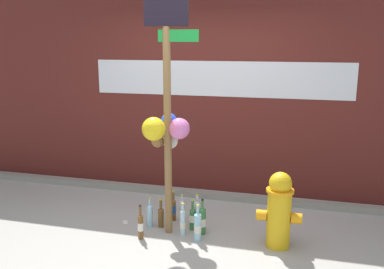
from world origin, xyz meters
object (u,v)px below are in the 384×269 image
at_px(fire_hydrant, 279,210).
at_px(bottle_6, 150,215).
at_px(memorial_post, 166,107).
at_px(bottle_3, 161,216).
at_px(bottle_8, 182,212).
at_px(bottle_1, 193,218).
at_px(bottle_4, 183,222).
at_px(bottle_0, 197,213).
at_px(bottle_9, 141,226).
at_px(bottle_7, 173,209).
at_px(bottle_2, 202,220).
at_px(bottle_5, 198,226).

bearing_deg(fire_hydrant, bottle_6, 176.05).
distance_m(memorial_post, fire_hydrant, 1.57).
xyz_separation_m(bottle_3, bottle_8, (0.21, 0.13, 0.02)).
xyz_separation_m(memorial_post, bottle_3, (-0.12, 0.11, -1.28)).
distance_m(bottle_1, bottle_4, 0.18).
bearing_deg(bottle_4, bottle_3, 155.32).
relative_size(bottle_6, bottle_8, 0.97).
bearing_deg(bottle_3, bottle_0, 16.85).
bearing_deg(bottle_9, bottle_0, 41.00).
bearing_deg(bottle_8, bottle_6, -154.48).
distance_m(bottle_3, bottle_7, 0.22).
height_order(memorial_post, bottle_9, memorial_post).
bearing_deg(fire_hydrant, bottle_3, 174.52).
relative_size(bottle_3, bottle_9, 0.89).
distance_m(bottle_0, bottle_7, 0.32).
bearing_deg(bottle_7, bottle_3, -112.72).
distance_m(bottle_0, bottle_2, 0.20).
relative_size(bottle_2, bottle_6, 1.15).
bearing_deg(bottle_5, bottle_7, 133.45).
xyz_separation_m(bottle_2, bottle_3, (-0.50, 0.05, -0.03)).
bearing_deg(bottle_8, bottle_7, 150.37).
bearing_deg(bottle_8, bottle_3, -148.01).
bearing_deg(bottle_4, bottle_7, 121.78).
xyz_separation_m(memorial_post, bottle_4, (0.18, -0.02, -1.26)).
relative_size(fire_hydrant, bottle_8, 2.20).
distance_m(fire_hydrant, bottle_8, 1.16).
bearing_deg(bottle_7, bottle_5, -46.55).
bearing_deg(fire_hydrant, bottle_0, 165.07).
relative_size(fire_hydrant, bottle_1, 2.25).
bearing_deg(bottle_1, memorial_post, -150.22).
relative_size(memorial_post, bottle_9, 6.75).
xyz_separation_m(bottle_7, bottle_9, (-0.20, -0.53, 0.00)).
height_order(memorial_post, bottle_1, memorial_post).
height_order(bottle_2, bottle_8, bottle_2).
xyz_separation_m(bottle_1, bottle_2, (0.13, -0.08, 0.02)).
distance_m(bottle_0, bottle_9, 0.68).
xyz_separation_m(bottle_0, bottle_1, (-0.03, -0.09, -0.03)).
height_order(fire_hydrant, bottle_0, fire_hydrant).
height_order(bottle_2, bottle_4, bottle_2).
xyz_separation_m(memorial_post, bottle_9, (-0.24, -0.21, -1.26)).
bearing_deg(bottle_7, bottle_0, -15.47).
height_order(bottle_3, bottle_4, bottle_4).
relative_size(memorial_post, bottle_2, 6.38).
relative_size(bottle_0, bottle_3, 1.13).
height_order(fire_hydrant, bottle_8, fire_hydrant).
bearing_deg(bottle_4, bottle_9, -155.46).
height_order(bottle_1, bottle_5, bottle_5).
bearing_deg(bottle_6, bottle_0, 15.83).
relative_size(fire_hydrant, bottle_2, 1.98).
xyz_separation_m(bottle_0, bottle_6, (-0.52, -0.15, -0.02)).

